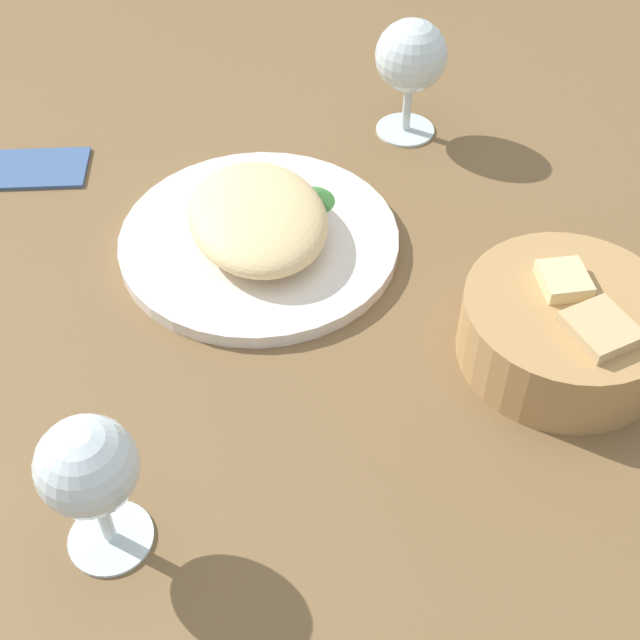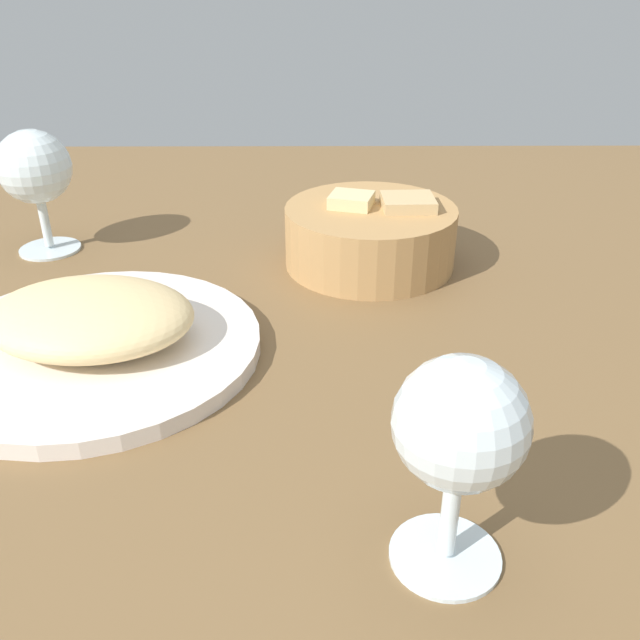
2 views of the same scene
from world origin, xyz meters
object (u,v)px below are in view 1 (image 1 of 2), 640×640
at_px(plate, 259,240).
at_px(wine_glass_far, 411,60).
at_px(bread_basket, 566,329).
at_px(wine_glass_near, 89,472).
at_px(folded_napkin, 36,167).

relative_size(plate, wine_glass_far, 2.05).
bearing_deg(bread_basket, wine_glass_far, 173.54).
distance_m(wine_glass_near, wine_glass_far, 0.58).
relative_size(bread_basket, wine_glass_far, 1.33).
relative_size(bread_basket, folded_napkin, 1.64).
height_order(bread_basket, folded_napkin, bread_basket).
xyz_separation_m(plate, wine_glass_far, (-0.11, 0.23, 0.08)).
relative_size(plate, wine_glass_near, 2.13).
bearing_deg(wine_glass_near, plate, 139.29).
height_order(bread_basket, wine_glass_near, wine_glass_near).
bearing_deg(plate, wine_glass_far, 116.84).
bearing_deg(folded_napkin, plate, -29.58).
bearing_deg(wine_glass_near, bread_basket, 91.83).
height_order(plate, folded_napkin, plate).
distance_m(bread_basket, folded_napkin, 0.59).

